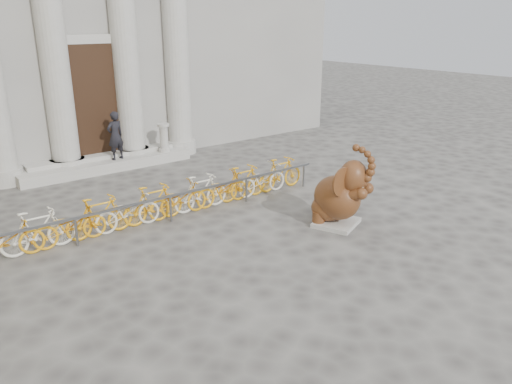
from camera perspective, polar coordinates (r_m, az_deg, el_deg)
ground at (r=10.59m, az=2.92°, el=-8.95°), size 80.00×80.00×0.00m
entrance_steps at (r=18.20m, az=-16.71°, el=3.06°), size 6.00×1.20×0.36m
elephant_statue at (r=12.67m, az=9.49°, el=-0.47°), size 1.45×1.71×2.15m
bike_rack at (r=13.21m, az=-10.34°, el=-1.00°), size 9.75×0.53×1.00m
pedestrian at (r=17.85m, az=-15.79°, el=6.22°), size 0.68×0.52×1.67m
balustrade_post at (r=18.60m, az=-10.47°, el=6.00°), size 0.42×0.42×1.04m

